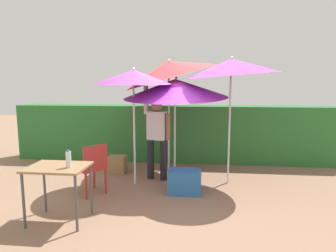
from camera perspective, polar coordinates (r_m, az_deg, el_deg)
ground_plane at (r=5.52m, az=-0.34°, el=-11.82°), size 24.00×24.00×0.00m
hedge_row at (r=7.19m, az=1.37°, el=-1.41°), size 8.00×0.70×1.39m
umbrella_rainbow at (r=6.28m, az=0.20°, el=11.23°), size 2.11×2.08×2.73m
umbrella_orange at (r=5.55m, az=1.53°, el=7.58°), size 2.04×2.05×2.10m
umbrella_yellow at (r=5.48m, az=12.61°, el=11.41°), size 1.76×1.75×2.46m
umbrella_navy at (r=5.32m, az=-6.91°, el=9.69°), size 1.44×1.44×2.21m
person_vendor at (r=5.65m, az=-2.23°, el=-1.55°), size 0.56×0.29×1.88m
chair_plastic at (r=5.11m, az=-15.02°, el=-7.73°), size 0.62×0.62×0.89m
cooler_box at (r=5.11m, az=3.35°, el=-11.05°), size 0.58×0.40×0.41m
crate_cardboard at (r=6.37m, az=-10.20°, el=-7.52°), size 0.39×0.33×0.36m
folding_table at (r=4.23m, az=-21.17°, el=-8.81°), size 0.80×0.60×0.79m
bottle_water at (r=4.06m, az=-19.31°, el=-6.30°), size 0.07×0.07×0.24m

